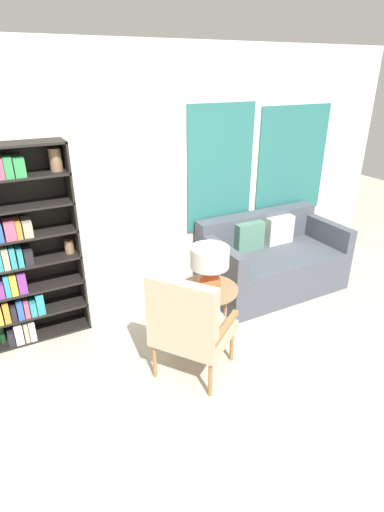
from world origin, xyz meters
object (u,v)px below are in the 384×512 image
Objects in this scene: bookshelf at (16,250)px; side_table at (208,293)px; couch at (270,261)px; table_lamp at (210,264)px; armchair at (188,324)px.

bookshelf reaches higher than side_table.
side_table is at bearing -26.87° from bookshelf.
table_lamp is (-1.19, -0.57, 0.49)m from couch.
couch is (1.62, 0.96, -0.21)m from armchair.
couch is 2.83× the size of side_table.
bookshelf is 3.25× the size of side_table.
bookshelf is 1.15× the size of couch.
bookshelf is at bearing 131.50° from armchair.
table_lamp reaches higher than side_table.
side_table is (-1.16, -0.50, 0.14)m from couch.
armchair is 1.89m from couch.
table_lamp is at bearing -154.39° from couch.
couch is at bearing 23.35° from side_table.
bookshelf is 1.72m from armchair.
armchair is 0.64m from table_lamp.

